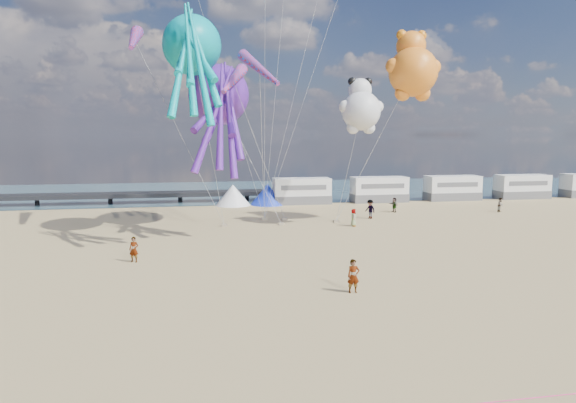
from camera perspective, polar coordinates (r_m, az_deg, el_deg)
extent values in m
plane|color=tan|center=(20.80, 8.23, -15.27)|extent=(120.00, 120.00, 0.00)
plane|color=#31525F|center=(73.86, -5.45, 1.19)|extent=(120.00, 120.00, 0.00)
cube|color=silver|center=(59.79, 1.52, 1.18)|extent=(6.60, 2.50, 3.00)
cube|color=silver|center=(62.43, 10.09, 1.33)|extent=(6.60, 2.50, 3.00)
cube|color=silver|center=(66.34, 17.80, 1.44)|extent=(6.60, 2.50, 3.00)
cube|color=silver|center=(71.30, 24.56, 1.52)|extent=(6.60, 2.50, 3.00)
cone|color=white|center=(58.71, -6.14, 0.73)|extent=(4.00, 4.00, 2.40)
cone|color=#1933CC|center=(59.13, -2.28, 0.81)|extent=(4.00, 4.00, 2.40)
imported|color=tan|center=(26.53, 7.28, -8.23)|extent=(0.64, 0.42, 1.74)
imported|color=#7F6659|center=(45.50, 7.29, -1.78)|extent=(0.47, 0.62, 1.54)
imported|color=#7F6659|center=(57.72, 22.54, -0.37)|extent=(0.87, 0.79, 1.49)
imported|color=#7F6659|center=(49.86, 9.11, -0.84)|extent=(1.01, 1.10, 1.82)
imported|color=#7F6659|center=(54.45, 11.72, -0.37)|extent=(0.56, 0.95, 1.53)
imported|color=#7F6659|center=(33.91, -16.75, -5.13)|extent=(1.58, 0.87, 1.62)
cube|color=gray|center=(45.46, -7.10, -2.63)|extent=(0.50, 0.35, 0.22)
cube|color=gray|center=(45.80, -0.76, -2.50)|extent=(0.50, 0.35, 0.22)
cube|color=gray|center=(47.36, 5.38, -2.20)|extent=(0.50, 0.35, 0.22)
cube|color=gray|center=(48.51, -0.39, -1.93)|extent=(0.50, 0.35, 0.22)
cube|color=gray|center=(48.70, -2.64, -1.91)|extent=(0.50, 0.35, 0.22)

